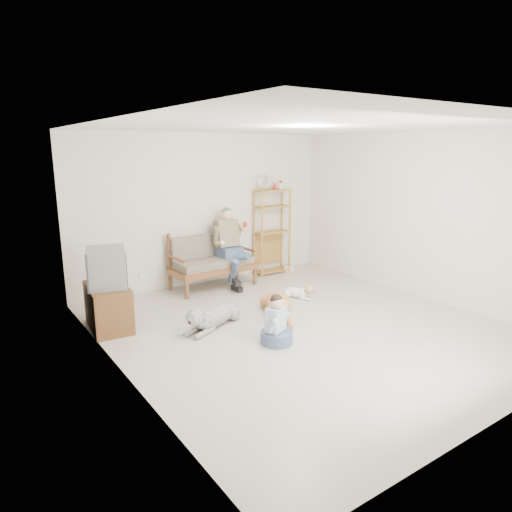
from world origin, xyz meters
TOP-DOWN VIEW (x-y plane):
  - floor at (0.00, 0.00)m, footprint 5.50×5.50m
  - ceiling at (0.00, 0.00)m, footprint 5.50×5.50m
  - wall_back at (0.00, 2.75)m, footprint 5.00×0.00m
  - wall_left at (-2.50, 0.00)m, footprint 0.00×5.50m
  - wall_right at (2.50, 0.00)m, footprint 0.00×5.50m
  - loveseat at (-0.09, 2.41)m, footprint 1.53×0.76m
  - man at (0.20, 2.18)m, footprint 0.54×0.77m
  - etagere at (1.35, 2.55)m, footprint 0.74×0.32m
  - book_stack at (1.70, 2.48)m, footprint 0.23×0.19m
  - tv_stand at (-2.23, 1.49)m, footprint 0.59×0.95m
  - crt_tv at (-2.19, 1.50)m, footprint 0.65×0.73m
  - wall_outlet at (-1.25, 2.73)m, footprint 0.12×0.02m
  - golden_retriever at (-0.06, 0.47)m, footprint 0.83×1.29m
  - shaggy_dog at (-1.04, 0.70)m, footprint 1.18×0.66m
  - terrier at (0.79, 0.99)m, footprint 0.35×0.62m
  - child at (-0.62, -0.23)m, footprint 0.41×0.41m

SIDE VIEW (x-z plane):
  - floor at x=0.00m, z-range 0.00..0.00m
  - book_stack at x=1.70m, z-range 0.00..0.12m
  - terrier at x=0.79m, z-range -0.02..0.23m
  - shaggy_dog at x=-1.04m, z-range -0.04..0.34m
  - golden_retriever at x=-0.06m, z-range -0.04..0.39m
  - child at x=-0.62m, z-range -0.09..0.56m
  - wall_outlet at x=-1.25m, z-range 0.26..0.34m
  - tv_stand at x=-2.23m, z-range 0.00..0.60m
  - loveseat at x=-0.09m, z-range 0.01..0.96m
  - man at x=0.20m, z-range 0.03..1.27m
  - etagere at x=1.35m, z-range -0.12..1.83m
  - crt_tv at x=-2.19m, z-range 0.60..1.12m
  - wall_left at x=-2.50m, z-range -1.40..4.10m
  - wall_right at x=2.50m, z-range -1.40..4.10m
  - wall_back at x=0.00m, z-range -1.15..3.85m
  - ceiling at x=0.00m, z-range 2.70..2.70m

